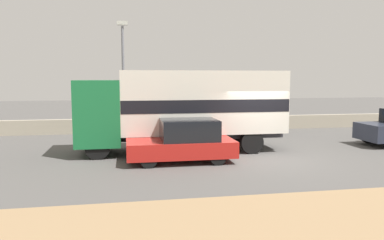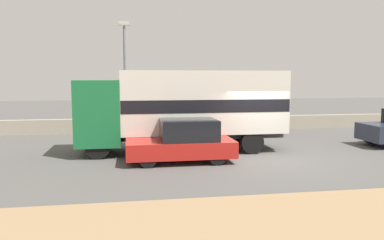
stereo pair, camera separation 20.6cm
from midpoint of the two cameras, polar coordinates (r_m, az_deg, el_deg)
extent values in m
plane|color=#514F4C|center=(14.27, 11.57, -5.90)|extent=(80.00, 80.00, 0.00)
cube|color=#A39984|center=(21.70, 4.10, -0.54)|extent=(60.00, 0.35, 0.79)
cylinder|color=slate|center=(20.57, -9.87, 5.94)|extent=(0.14, 0.14, 5.76)
cube|color=beige|center=(20.78, -10.03, 14.32)|extent=(0.56, 0.28, 0.20)
cube|color=#196B38|center=(15.24, -13.60, 1.19)|extent=(1.70, 2.43, 2.51)
cube|color=black|center=(15.28, -16.77, 3.00)|extent=(0.06, 2.07, 1.11)
cube|color=#2D2D33|center=(15.61, 1.94, -2.18)|extent=(6.63, 1.31, 0.25)
cube|color=silver|center=(15.47, 1.96, 2.85)|extent=(6.63, 2.39, 2.49)
cube|color=black|center=(15.48, 1.96, 2.41)|extent=(6.60, 2.41, 0.50)
cylinder|color=black|center=(14.38, -13.77, -3.98)|extent=(0.92, 0.28, 0.92)
cylinder|color=black|center=(16.40, -13.24, -2.71)|extent=(0.92, 0.28, 0.92)
cylinder|color=black|center=(15.14, 9.50, -3.37)|extent=(0.92, 0.28, 0.92)
cylinder|color=black|center=(17.07, 7.28, -2.24)|extent=(0.92, 0.28, 0.92)
cylinder|color=black|center=(14.77, 4.62, -3.55)|extent=(0.92, 0.28, 0.92)
cylinder|color=black|center=(16.74, 2.92, -2.36)|extent=(0.92, 0.28, 0.92)
cube|color=#B21E19|center=(13.51, -1.37, -4.27)|extent=(3.86, 1.73, 0.58)
cube|color=black|center=(13.45, -0.08, -1.49)|extent=(2.01, 1.59, 0.73)
cylinder|color=black|center=(12.71, -6.27, -5.98)|extent=(0.58, 0.20, 0.58)
cylinder|color=black|center=(14.17, -6.61, -4.70)|extent=(0.58, 0.20, 0.58)
cylinder|color=black|center=(13.06, 4.32, -5.63)|extent=(0.58, 0.20, 0.58)
cylinder|color=black|center=(14.48, 2.92, -4.43)|extent=(0.58, 0.20, 0.58)
cylinder|color=black|center=(19.20, 25.83, -2.22)|extent=(0.69, 0.20, 0.69)
cylinder|color=slate|center=(21.08, 14.05, -0.86)|extent=(0.30, 0.30, 0.84)
cylinder|color=#264C99|center=(20.99, 14.11, 1.23)|extent=(0.38, 0.38, 0.70)
sphere|color=tan|center=(20.96, 14.15, 2.49)|extent=(0.23, 0.23, 0.23)
camera|label=1|loc=(0.10, -89.59, 0.05)|focal=35.00mm
camera|label=2|loc=(0.10, 90.41, -0.05)|focal=35.00mm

